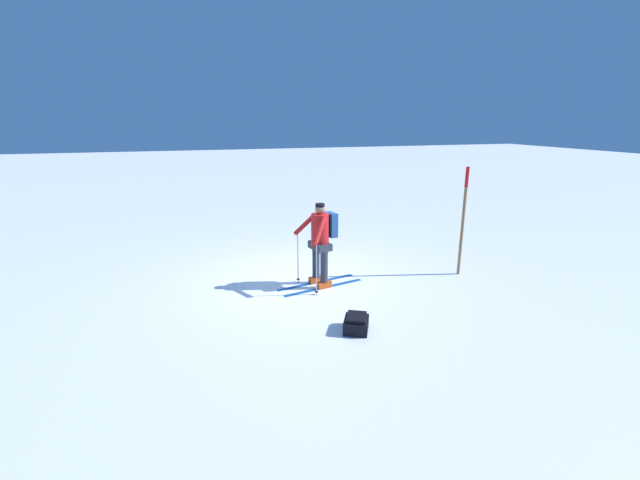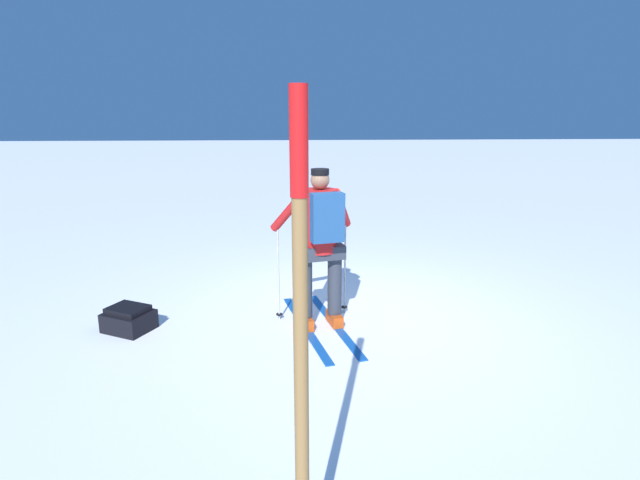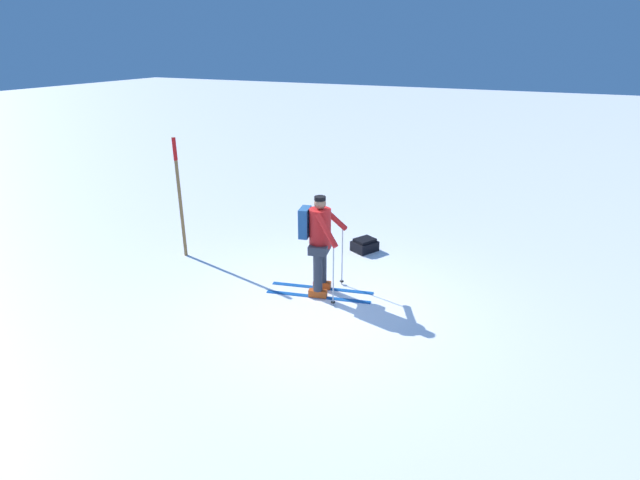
{
  "view_description": "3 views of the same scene",
  "coord_description": "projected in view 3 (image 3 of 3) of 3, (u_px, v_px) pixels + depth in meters",
  "views": [
    {
      "loc": [
        2.15,
        8.13,
        3.26
      ],
      "look_at": [
        -0.31,
        0.43,
        0.95
      ],
      "focal_mm": 24.0,
      "sensor_mm": 36.0,
      "label": 1
    },
    {
      "loc": [
        -5.27,
        0.77,
        2.21
      ],
      "look_at": [
        -0.31,
        0.43,
        0.95
      ],
      "focal_mm": 28.0,
      "sensor_mm": 36.0,
      "label": 2
    },
    {
      "loc": [
        2.87,
        -6.3,
        3.94
      ],
      "look_at": [
        -0.31,
        0.43,
        0.95
      ],
      "focal_mm": 28.0,
      "sensor_mm": 36.0,
      "label": 3
    }
  ],
  "objects": [
    {
      "name": "skier",
      "position": [
        319.0,
        239.0,
        8.02
      ],
      "size": [
        1.8,
        0.92,
        1.68
      ],
      "color": "#144C9E",
      "rests_on": "ground_plane"
    },
    {
      "name": "dropped_backpack",
      "position": [
        365.0,
        245.0,
        10.0
      ],
      "size": [
        0.55,
        0.58,
        0.26
      ],
      "color": "black",
      "rests_on": "ground_plane"
    },
    {
      "name": "trail_marker",
      "position": [
        179.0,
        190.0,
        9.34
      ],
      "size": [
        0.07,
        0.07,
        2.32
      ],
      "color": "olive",
      "rests_on": "ground_plane"
    },
    {
      "name": "ground_plane",
      "position": [
        326.0,
        308.0,
        7.89
      ],
      "size": [
        80.0,
        80.0,
        0.0
      ],
      "primitive_type": "plane",
      "color": "white"
    }
  ]
}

